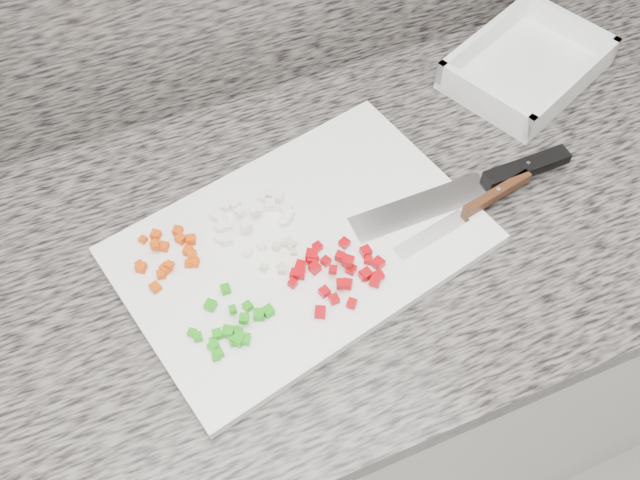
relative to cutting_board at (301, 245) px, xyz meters
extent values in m
cube|color=silver|center=(-0.06, 0.02, -0.48)|extent=(3.92, 0.62, 0.86)
cube|color=#625D57|center=(-0.06, 0.02, -0.03)|extent=(3.96, 0.64, 0.04)
cube|color=white|center=(0.00, 0.00, 0.00)|extent=(0.53, 0.41, 0.02)
cube|color=#D54204|center=(-0.14, 0.03, 0.01)|extent=(0.01, 0.01, 0.01)
cube|color=#D54204|center=(-0.19, 0.02, 0.01)|extent=(0.01, 0.01, 0.01)
cube|color=#D54204|center=(-0.17, 0.06, 0.01)|extent=(0.02, 0.02, 0.01)
cube|color=#D54204|center=(-0.18, 0.03, 0.01)|extent=(0.02, 0.02, 0.01)
cube|color=#D54204|center=(-0.14, 0.02, 0.01)|extent=(0.02, 0.02, 0.01)
cube|color=#D54204|center=(-0.18, 0.06, 0.02)|extent=(0.01, 0.01, 0.01)
cube|color=#D54204|center=(-0.15, 0.06, 0.01)|extent=(0.02, 0.02, 0.01)
cube|color=#D54204|center=(-0.21, 0.04, 0.01)|extent=(0.02, 0.02, 0.01)
cube|color=#D54204|center=(-0.14, 0.04, 0.01)|extent=(0.02, 0.02, 0.01)
cube|color=#D54204|center=(-0.20, 0.00, 0.01)|extent=(0.02, 0.02, 0.01)
cube|color=#D54204|center=(-0.19, 0.08, 0.01)|extent=(0.01, 0.01, 0.01)
cube|color=#D54204|center=(-0.21, 0.05, 0.01)|extent=(0.01, 0.01, 0.01)
cube|color=#D54204|center=(-0.17, 0.02, 0.02)|extent=(0.01, 0.01, 0.01)
cube|color=#D54204|center=(-0.15, 0.02, 0.01)|extent=(0.01, 0.01, 0.01)
cube|color=#D54204|center=(-0.18, 0.07, 0.01)|extent=(0.01, 0.01, 0.01)
cube|color=#D54204|center=(-0.15, 0.08, 0.01)|extent=(0.02, 0.02, 0.01)
cube|color=#D54204|center=(-0.18, 0.08, 0.01)|extent=(0.02, 0.02, 0.01)
cube|color=#D54204|center=(-0.14, 0.06, 0.01)|extent=(0.02, 0.02, 0.01)
cube|color=white|center=(-0.07, 0.01, 0.01)|extent=(0.01, 0.01, 0.01)
cube|color=white|center=(-0.01, 0.09, 0.01)|extent=(0.02, 0.02, 0.01)
cube|color=white|center=(-0.06, 0.07, 0.02)|extent=(0.01, 0.01, 0.01)
cube|color=white|center=(-0.09, 0.06, 0.01)|extent=(0.02, 0.02, 0.01)
cube|color=white|center=(-0.01, 0.04, 0.01)|extent=(0.01, 0.01, 0.01)
cube|color=white|center=(0.00, 0.08, 0.01)|extent=(0.02, 0.02, 0.01)
cube|color=white|center=(-0.05, 0.01, 0.01)|extent=(0.01, 0.01, 0.01)
cube|color=white|center=(-0.02, 0.09, 0.01)|extent=(0.02, 0.02, 0.01)
cube|color=white|center=(0.00, 0.04, 0.01)|extent=(0.02, 0.02, 0.01)
cube|color=white|center=(-0.09, 0.04, 0.01)|extent=(0.02, 0.02, 0.01)
cube|color=white|center=(-0.10, 0.04, 0.01)|extent=(0.02, 0.02, 0.01)
cube|color=white|center=(-0.07, 0.09, 0.01)|extent=(0.02, 0.02, 0.01)
cube|color=white|center=(0.00, 0.05, 0.01)|extent=(0.02, 0.02, 0.01)
cube|color=white|center=(-0.08, 0.06, 0.01)|extent=(0.02, 0.02, 0.01)
cube|color=white|center=(-0.06, 0.09, 0.01)|extent=(0.02, 0.02, 0.01)
cube|color=white|center=(-0.02, 0.07, 0.01)|extent=(0.02, 0.02, 0.01)
cube|color=white|center=(-0.09, 0.08, 0.01)|extent=(0.02, 0.02, 0.01)
cube|color=white|center=(-0.09, 0.07, 0.01)|extent=(0.01, 0.01, 0.01)
cube|color=white|center=(-0.04, 0.06, 0.02)|extent=(0.02, 0.02, 0.01)
cube|color=white|center=(-0.06, 0.04, 0.02)|extent=(0.02, 0.02, 0.01)
cube|color=white|center=(0.00, 0.06, 0.01)|extent=(0.02, 0.02, 0.01)
cube|color=white|center=(-0.09, 0.08, 0.01)|extent=(0.02, 0.02, 0.01)
cube|color=#1B9A0E|center=(-0.12, -0.11, 0.01)|extent=(0.02, 0.02, 0.01)
cube|color=#1B9A0E|center=(-0.14, -0.05, 0.01)|extent=(0.02, 0.02, 0.01)
cube|color=#1B9A0E|center=(-0.16, -0.12, 0.01)|extent=(0.01, 0.01, 0.01)
cube|color=#1B9A0E|center=(-0.18, -0.08, 0.01)|extent=(0.01, 0.01, 0.01)
cube|color=#1B9A0E|center=(-0.12, -0.10, 0.01)|extent=(0.01, 0.01, 0.01)
cube|color=#1B9A0E|center=(-0.17, -0.08, 0.01)|extent=(0.01, 0.01, 0.01)
cube|color=#1B9A0E|center=(-0.12, -0.03, 0.01)|extent=(0.01, 0.01, 0.01)
cube|color=#1B9A0E|center=(-0.09, -0.09, 0.01)|extent=(0.02, 0.02, 0.01)
cube|color=#1B9A0E|center=(-0.13, -0.11, 0.01)|extent=(0.02, 0.02, 0.01)
cube|color=#1B9A0E|center=(-0.15, -0.09, 0.01)|extent=(0.01, 0.01, 0.01)
cube|color=#1B9A0E|center=(-0.15, -0.12, 0.01)|extent=(0.01, 0.01, 0.01)
cube|color=#1B9A0E|center=(-0.12, -0.07, 0.02)|extent=(0.01, 0.01, 0.01)
cube|color=#1B9A0E|center=(-0.13, -0.09, 0.01)|extent=(0.02, 0.02, 0.01)
cube|color=#1B9A0E|center=(-0.13, -0.11, 0.01)|extent=(0.01, 0.01, 0.01)
cube|color=#1B9A0E|center=(-0.08, -0.09, 0.01)|extent=(0.02, 0.02, 0.01)
cube|color=#1B9A0E|center=(-0.10, -0.07, 0.01)|extent=(0.01, 0.01, 0.01)
cube|color=#1B9A0E|center=(-0.15, -0.10, 0.01)|extent=(0.01, 0.01, 0.01)
cube|color=#1B9A0E|center=(-0.11, -0.09, 0.02)|extent=(0.02, 0.02, 0.01)
cube|color=#1B9A0E|center=(-0.16, -0.10, 0.01)|extent=(0.02, 0.02, 0.01)
cube|color=#AF0209|center=(-0.02, -0.04, 0.01)|extent=(0.02, 0.02, 0.01)
cube|color=#AF0209|center=(0.02, -0.09, 0.02)|extent=(0.01, 0.01, 0.01)
cube|color=#AF0209|center=(0.05, -0.03, 0.01)|extent=(0.02, 0.02, 0.01)
cube|color=#AF0209|center=(0.08, -0.08, 0.01)|extent=(0.02, 0.02, 0.01)
cube|color=#AF0209|center=(-0.02, -0.11, 0.01)|extent=(0.02, 0.02, 0.01)
cube|color=#AF0209|center=(0.07, -0.07, 0.01)|extent=(0.01, 0.01, 0.01)
cube|color=#AF0209|center=(0.02, -0.02, 0.01)|extent=(0.01, 0.01, 0.01)
cube|color=#AF0209|center=(0.04, -0.07, 0.01)|extent=(0.02, 0.02, 0.01)
cube|color=#AF0209|center=(0.02, -0.07, 0.02)|extent=(0.01, 0.01, 0.01)
cube|color=#AF0209|center=(0.00, -0.10, 0.01)|extent=(0.01, 0.01, 0.01)
cube|color=#AF0209|center=(0.03, -0.09, 0.01)|extent=(0.02, 0.02, 0.01)
cube|color=#AF0209|center=(0.06, -0.08, 0.01)|extent=(0.02, 0.02, 0.01)
cube|color=#AF0209|center=(0.07, -0.05, 0.01)|extent=(0.01, 0.01, 0.01)
cube|color=#AF0209|center=(0.00, -0.09, 0.01)|extent=(0.02, 0.02, 0.01)
cube|color=#AF0209|center=(-0.02, -0.05, 0.02)|extent=(0.02, 0.02, 0.01)
cube|color=#AF0209|center=(0.02, -0.04, 0.01)|extent=(0.01, 0.01, 0.01)
cube|color=#AF0209|center=(-0.03, -0.05, 0.01)|extent=(0.02, 0.02, 0.01)
cube|color=#AF0209|center=(0.00, -0.04, 0.01)|extent=(0.02, 0.02, 0.01)
cube|color=#AF0209|center=(0.02, -0.12, 0.01)|extent=(0.02, 0.02, 0.01)
cube|color=#AF0209|center=(0.05, -0.08, 0.01)|extent=(0.01, 0.01, 0.01)
cube|color=#AF0209|center=(0.07, -0.09, 0.01)|extent=(0.01, 0.01, 0.01)
cube|color=#AF0209|center=(0.00, -0.03, 0.01)|extent=(0.01, 0.01, 0.01)
cube|color=#AF0209|center=(0.06, -0.10, 0.01)|extent=(0.02, 0.02, 0.01)
cube|color=#AF0209|center=(0.00, -0.03, 0.02)|extent=(0.02, 0.02, 0.01)
cube|color=#AF0209|center=(-0.03, -0.06, 0.01)|extent=(0.01, 0.01, 0.01)
cube|color=#AF0209|center=(0.03, -0.05, 0.02)|extent=(0.02, 0.02, 0.01)
cube|color=#AF0209|center=(0.04, -0.06, 0.02)|extent=(0.02, 0.02, 0.01)
cube|color=#AF0209|center=(0.00, -0.05, 0.01)|extent=(0.02, 0.02, 0.01)
cube|color=beige|center=(-0.04, -0.03, 0.01)|extent=(0.01, 0.01, 0.01)
cube|color=beige|center=(-0.02, 0.01, 0.01)|extent=(0.01, 0.01, 0.01)
cube|color=beige|center=(-0.03, 0.00, 0.01)|extent=(0.01, 0.01, 0.01)
cube|color=beige|center=(-0.04, -0.03, 0.01)|extent=(0.01, 0.01, 0.01)
cube|color=beige|center=(-0.02, 0.00, 0.01)|extent=(0.01, 0.01, 0.01)
cube|color=beige|center=(-0.01, 0.00, 0.01)|extent=(0.01, 0.01, 0.01)
cube|color=beige|center=(-0.06, -0.02, 0.01)|extent=(0.01, 0.01, 0.01)
cube|color=beige|center=(-0.02, -0.01, 0.01)|extent=(0.01, 0.01, 0.01)
cube|color=beige|center=(-0.02, 0.00, 0.01)|extent=(0.01, 0.01, 0.01)
cube|color=beige|center=(-0.02, -0.04, 0.01)|extent=(0.01, 0.01, 0.01)
cube|color=silver|center=(0.18, -0.01, 0.01)|extent=(0.21, 0.05, 0.00)
cube|color=black|center=(0.35, -0.01, 0.02)|extent=(0.13, 0.03, 0.02)
cylinder|color=silver|center=(0.35, -0.01, 0.02)|extent=(0.01, 0.01, 0.00)
cube|color=silver|center=(0.17, -0.06, 0.01)|extent=(0.12, 0.05, 0.00)
cube|color=#4C2213|center=(0.28, -0.04, 0.02)|extent=(0.12, 0.04, 0.02)
cylinder|color=silver|center=(0.28, -0.04, 0.02)|extent=(0.01, 0.01, 0.00)
cube|color=white|center=(0.46, 0.17, 0.00)|extent=(0.30, 0.26, 0.01)
cube|color=white|center=(0.43, 0.25, 0.02)|extent=(0.23, 0.11, 0.04)
cube|color=white|center=(0.50, 0.09, 0.02)|extent=(0.23, 0.11, 0.04)
cube|color=white|center=(0.57, 0.22, 0.02)|extent=(0.08, 0.17, 0.04)
cube|color=white|center=(0.36, 0.12, 0.02)|extent=(0.08, 0.17, 0.04)
camera|label=1|loc=(-0.19, -0.50, 0.80)|focal=40.00mm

